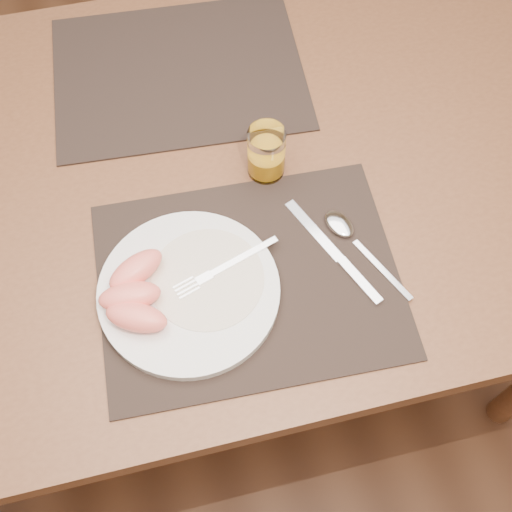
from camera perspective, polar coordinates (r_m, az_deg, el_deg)
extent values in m
plane|color=#57321D|center=(1.74, -2.40, -6.82)|extent=(5.00, 5.00, 0.00)
cube|color=brown|center=(1.10, -3.81, 7.32)|extent=(1.40, 0.90, 0.04)
cylinder|color=brown|center=(1.76, 14.97, 13.29)|extent=(0.06, 0.06, 0.71)
cube|color=black|center=(0.97, -0.65, -2.09)|extent=(0.46, 0.37, 0.00)
cube|color=black|center=(1.22, -6.88, 15.88)|extent=(0.47, 0.38, 0.00)
cylinder|color=white|center=(0.96, -5.98, -3.13)|extent=(0.27, 0.27, 0.02)
cylinder|color=white|center=(0.95, -4.37, -2.00)|extent=(0.17, 0.17, 0.00)
cube|color=silver|center=(0.97, -1.04, -0.01)|extent=(0.11, 0.05, 0.00)
cube|color=silver|center=(0.95, -4.64, -1.98)|extent=(0.03, 0.02, 0.00)
cube|color=silver|center=(0.95, -6.21, -2.84)|extent=(0.04, 0.03, 0.00)
cube|color=silver|center=(1.01, 5.17, 2.27)|extent=(0.06, 0.13, 0.00)
cube|color=silver|center=(0.97, 9.21, -2.18)|extent=(0.05, 0.09, 0.01)
cube|color=silver|center=(0.99, 11.15, -1.22)|extent=(0.06, 0.12, 0.00)
ellipsoid|color=silver|center=(1.02, 7.40, 2.86)|extent=(0.06, 0.07, 0.01)
cylinder|color=white|center=(1.04, 0.92, 9.19)|extent=(0.06, 0.06, 0.09)
cylinder|color=#FFA515|center=(1.05, 0.90, 8.41)|extent=(0.05, 0.05, 0.04)
ellipsoid|color=#FF7C68|center=(0.92, -10.58, -5.38)|extent=(0.10, 0.08, 0.04)
ellipsoid|color=#FF7C68|center=(0.94, -11.16, -3.53)|extent=(0.09, 0.05, 0.04)
ellipsoid|color=#FF7C68|center=(0.95, -10.63, -1.21)|extent=(0.10, 0.08, 0.04)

